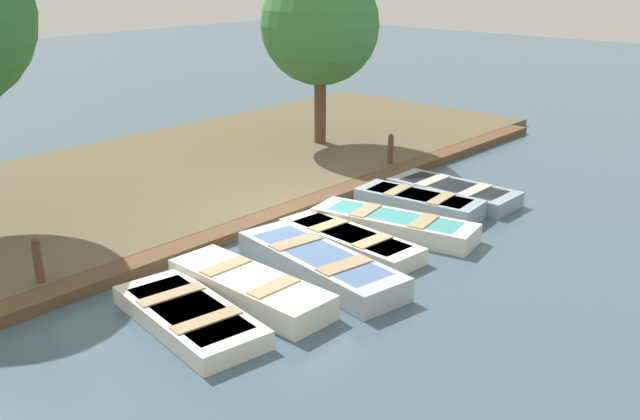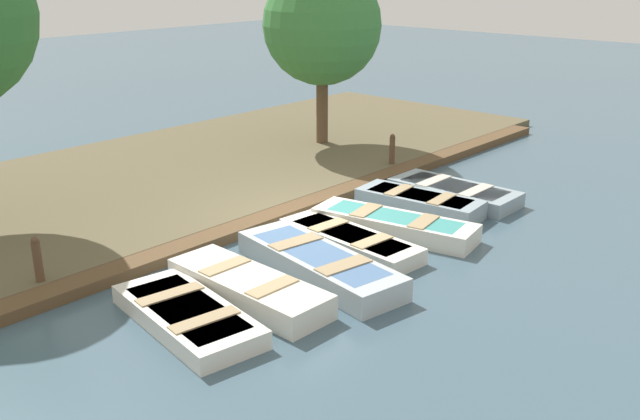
# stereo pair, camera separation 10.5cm
# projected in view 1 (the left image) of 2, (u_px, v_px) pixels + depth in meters

# --- Properties ---
(ground_plane) EXTENTS (80.00, 80.00, 0.00)m
(ground_plane) POSITION_uv_depth(u_px,v_px,m) (307.00, 226.00, 14.98)
(ground_plane) COLOR #425B6B
(shore_bank) EXTENTS (8.00, 24.00, 0.21)m
(shore_bank) POSITION_uv_depth(u_px,v_px,m) (163.00, 176.00, 18.08)
(shore_bank) COLOR brown
(shore_bank) RESTS_ON ground_plane
(dock_walkway) EXTENTS (1.47, 21.82, 0.21)m
(dock_walkway) POSITION_uv_depth(u_px,v_px,m) (268.00, 209.00, 15.70)
(dock_walkway) COLOR brown
(dock_walkway) RESTS_ON ground_plane
(rowboat_0) EXTENTS (3.00, 1.62, 0.33)m
(rowboat_0) POSITION_uv_depth(u_px,v_px,m) (189.00, 316.00, 10.88)
(rowboat_0) COLOR silver
(rowboat_0) RESTS_ON ground_plane
(rowboat_1) EXTENTS (3.10, 1.06, 0.44)m
(rowboat_1) POSITION_uv_depth(u_px,v_px,m) (250.00, 288.00, 11.68)
(rowboat_1) COLOR silver
(rowboat_1) RESTS_ON ground_plane
(rowboat_2) EXTENTS (3.69, 1.67, 0.44)m
(rowboat_2) POSITION_uv_depth(u_px,v_px,m) (319.00, 264.00, 12.58)
(rowboat_2) COLOR #B2BCC1
(rowboat_2) RESTS_ON ground_plane
(rowboat_3) EXTENTS (3.15, 1.19, 0.34)m
(rowboat_3) POSITION_uv_depth(u_px,v_px,m) (350.00, 240.00, 13.79)
(rowboat_3) COLOR silver
(rowboat_3) RESTS_ON ground_plane
(rowboat_4) EXTENTS (3.52, 1.58, 0.41)m
(rowboat_4) POSITION_uv_depth(u_px,v_px,m) (394.00, 224.00, 14.52)
(rowboat_4) COLOR silver
(rowboat_4) RESTS_ON ground_plane
(rowboat_5) EXTENTS (2.89, 1.28, 0.43)m
(rowboat_5) POSITION_uv_depth(u_px,v_px,m) (419.00, 203.00, 15.78)
(rowboat_5) COLOR #8C9EA8
(rowboat_5) RESTS_ON ground_plane
(rowboat_6) EXTENTS (3.00, 1.23, 0.36)m
(rowboat_6) POSITION_uv_depth(u_px,v_px,m) (453.00, 192.00, 16.63)
(rowboat_6) COLOR #8C9EA8
(rowboat_6) RESTS_ON ground_plane
(mooring_post_near) EXTENTS (0.15, 0.15, 1.02)m
(mooring_post_near) POSITION_uv_depth(u_px,v_px,m) (39.00, 266.00, 11.79)
(mooring_post_near) COLOR brown
(mooring_post_near) RESTS_ON ground_plane
(mooring_post_far) EXTENTS (0.15, 0.15, 1.02)m
(mooring_post_far) POSITION_uv_depth(u_px,v_px,m) (390.00, 153.00, 18.68)
(mooring_post_far) COLOR brown
(mooring_post_far) RESTS_ON ground_plane
(park_tree_left) EXTENTS (3.34, 3.34, 5.25)m
(park_tree_left) POSITION_uv_depth(u_px,v_px,m) (320.00, 26.00, 19.89)
(park_tree_left) COLOR brown
(park_tree_left) RESTS_ON ground_plane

